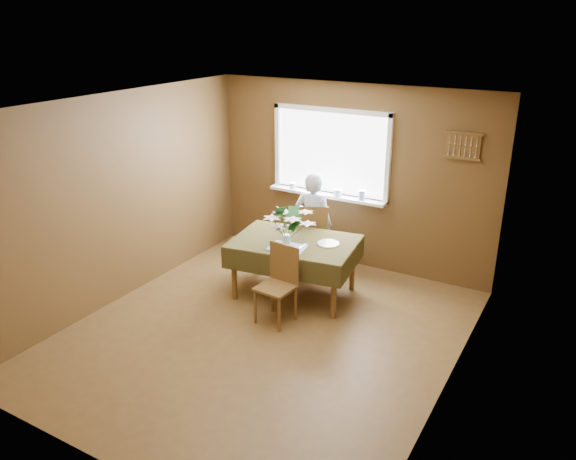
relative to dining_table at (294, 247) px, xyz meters
The scene contains 15 objects.
floor 1.20m from the dining_table, 80.44° to the right, with size 4.50×4.50×0.00m, color brown.
ceiling 2.12m from the dining_table, 80.44° to the right, with size 4.50×4.50×0.00m, color white.
wall_back 1.40m from the dining_table, 82.27° to the left, with size 4.00×4.00×0.00m, color brown.
wall_front 3.31m from the dining_table, 87.02° to the right, with size 4.00×4.00×0.00m, color brown.
wall_left 2.18m from the dining_table, 151.27° to the right, with size 4.50×4.50×0.00m, color brown.
wall_right 2.47m from the dining_table, 24.83° to the right, with size 4.50×4.50×0.00m, color brown.
window_assembly 1.40m from the dining_table, 95.97° to the left, with size 1.72×0.20×1.22m.
spoon_rack 2.36m from the dining_table, 36.82° to the left, with size 0.44×0.05×0.33m.
dining_table is the anchor object (origin of this frame).
chair_far 0.70m from the dining_table, 100.08° to the left, with size 0.57×0.57×0.98m.
chair_near 0.65m from the dining_table, 76.21° to the right, with size 0.41×0.42×0.90m.
seated_woman 0.69m from the dining_table, 98.14° to the left, with size 0.52×0.34×1.42m, color white.
flower_bouquet 0.41m from the dining_table, 97.17° to the right, with size 0.52×0.52×0.44m.
side_plate 0.43m from the dining_table, 14.78° to the left, with size 0.27×0.27×0.01m, color white.
table_knife 0.24m from the dining_table, 34.97° to the right, with size 0.02×0.23×0.00m, color silver.
Camera 1 is at (2.93, -4.54, 3.32)m, focal length 35.00 mm.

